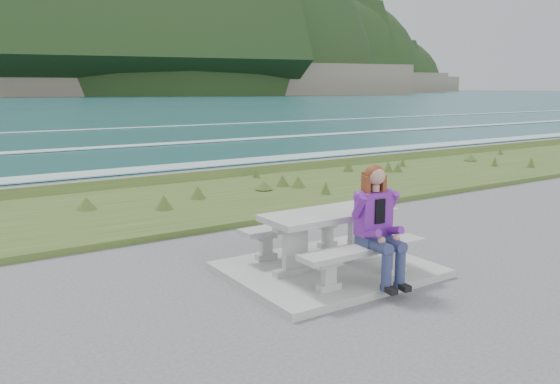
{
  "coord_description": "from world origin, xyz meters",
  "views": [
    {
      "loc": [
        -4.37,
        -5.49,
        2.45
      ],
      "look_at": [
        0.02,
        1.2,
        0.92
      ],
      "focal_mm": 35.0,
      "sensor_mm": 36.0,
      "label": 1
    }
  ],
  "objects_px": {
    "bench_seaward": "(298,230)",
    "seated_woman": "(381,241)",
    "bench_landward": "(364,254)",
    "picnic_table": "(329,224)"
  },
  "relations": [
    {
      "from": "picnic_table",
      "to": "bench_seaward",
      "type": "height_order",
      "value": "picnic_table"
    },
    {
      "from": "bench_seaward",
      "to": "seated_woman",
      "type": "xyz_separation_m",
      "value": [
        0.14,
        -1.54,
        0.18
      ]
    },
    {
      "from": "picnic_table",
      "to": "seated_woman",
      "type": "bearing_deg",
      "value": -80.6
    },
    {
      "from": "bench_seaward",
      "to": "picnic_table",
      "type": "bearing_deg",
      "value": -90.0
    },
    {
      "from": "picnic_table",
      "to": "seated_woman",
      "type": "relative_size",
      "value": 1.25
    },
    {
      "from": "seated_woman",
      "to": "bench_landward",
      "type": "bearing_deg",
      "value": 141.75
    },
    {
      "from": "bench_landward",
      "to": "bench_seaward",
      "type": "distance_m",
      "value": 1.4
    },
    {
      "from": "picnic_table",
      "to": "bench_seaward",
      "type": "distance_m",
      "value": 0.74
    },
    {
      "from": "bench_landward",
      "to": "seated_woman",
      "type": "xyz_separation_m",
      "value": [
        0.14,
        -0.14,
        0.18
      ]
    },
    {
      "from": "picnic_table",
      "to": "bench_seaward",
      "type": "bearing_deg",
      "value": 90.0
    }
  ]
}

